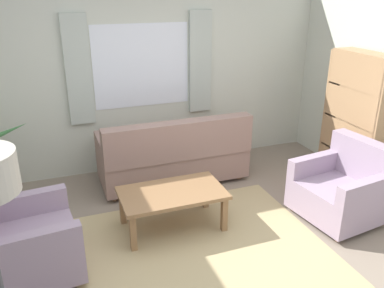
# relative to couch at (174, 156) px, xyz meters

# --- Properties ---
(ground_plane) EXTENTS (6.24, 6.24, 0.00)m
(ground_plane) POSITION_rel_couch_xyz_m (-0.22, -1.54, -0.37)
(ground_plane) COLOR gray
(wall_back) EXTENTS (5.32, 0.12, 2.60)m
(wall_back) POSITION_rel_couch_xyz_m (-0.22, 0.72, 0.93)
(wall_back) COLOR beige
(wall_back) RESTS_ON ground_plane
(window_with_curtains) EXTENTS (1.98, 0.07, 1.40)m
(window_with_curtains) POSITION_rel_couch_xyz_m (-0.22, 0.64, 1.08)
(window_with_curtains) COLOR white
(area_rug) EXTENTS (2.44, 2.06, 0.01)m
(area_rug) POSITION_rel_couch_xyz_m (-0.22, -1.54, -0.36)
(area_rug) COLOR tan
(area_rug) RESTS_ON ground_plane
(couch) EXTENTS (1.90, 0.82, 0.92)m
(couch) POSITION_rel_couch_xyz_m (0.00, 0.00, 0.00)
(couch) COLOR gray
(couch) RESTS_ON ground_plane
(armchair_left) EXTENTS (0.90, 0.91, 0.88)m
(armchair_left) POSITION_rel_couch_xyz_m (-1.84, -1.32, -0.01)
(armchair_left) COLOR #998499
(armchair_left) RESTS_ON ground_plane
(armchair_right) EXTENTS (0.92, 0.94, 0.88)m
(armchair_right) POSITION_rel_couch_xyz_m (1.49, -1.50, -0.01)
(armchair_right) COLOR #998499
(armchair_right) RESTS_ON ground_plane
(coffee_table) EXTENTS (1.10, 0.64, 0.44)m
(coffee_table) POSITION_rel_couch_xyz_m (-0.36, -1.04, 0.01)
(coffee_table) COLOR olive
(coffee_table) RESTS_ON ground_plane
(bookshelf) EXTENTS (0.30, 0.94, 1.72)m
(bookshelf) POSITION_rel_couch_xyz_m (2.13, -0.87, 0.41)
(bookshelf) COLOR #A87F56
(bookshelf) RESTS_ON ground_plane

